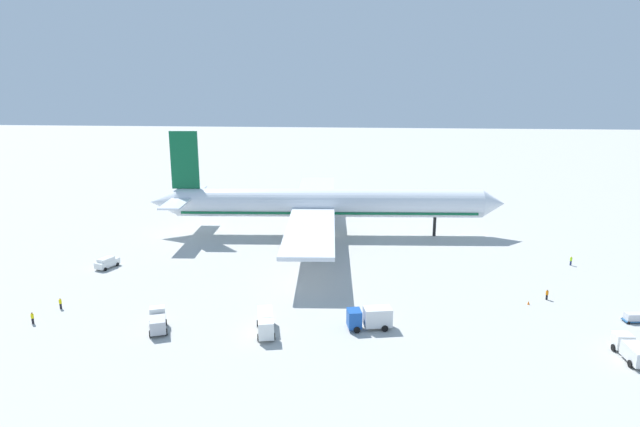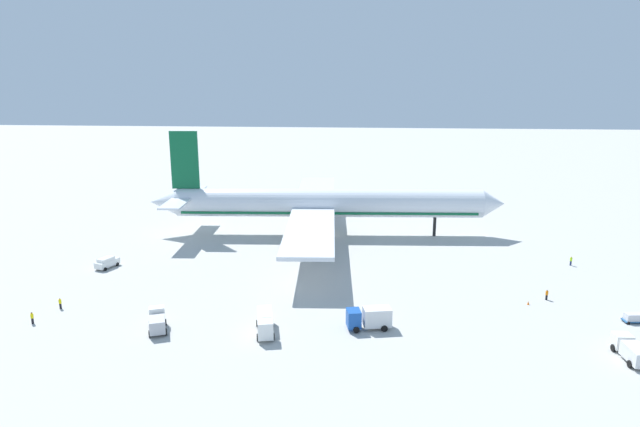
# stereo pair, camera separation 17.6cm
# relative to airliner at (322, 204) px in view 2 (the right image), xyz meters

# --- Properties ---
(ground_plane) EXTENTS (600.00, 600.00, 0.00)m
(ground_plane) POSITION_rel_airliner_xyz_m (1.41, 0.03, -7.09)
(ground_plane) COLOR #B2B2AD
(airliner) EXTENTS (77.63, 72.90, 22.85)m
(airliner) POSITION_rel_airliner_xyz_m (0.00, 0.00, 0.00)
(airliner) COLOR silver
(airliner) RESTS_ON ground
(service_truck_0) EXTENTS (6.35, 3.51, 2.98)m
(service_truck_0) POSITION_rel_airliner_xyz_m (10.57, -45.99, -5.43)
(service_truck_0) COLOR #194CA5
(service_truck_0) RESTS_ON ground
(service_truck_1) EXTENTS (3.68, 5.21, 2.78)m
(service_truck_1) POSITION_rel_airliner_xyz_m (-18.07, -49.31, -5.69)
(service_truck_1) COLOR white
(service_truck_1) RESTS_ON ground
(service_truck_2) EXTENTS (3.42, 6.94, 2.76)m
(service_truck_2) POSITION_rel_airliner_xyz_m (-3.41, -48.57, -5.57)
(service_truck_2) COLOR white
(service_truck_2) RESTS_ON ground
(service_truck_3) EXTENTS (2.68, 6.36, 2.27)m
(service_truck_3) POSITION_rel_airliner_xyz_m (42.22, -51.60, -5.78)
(service_truck_3) COLOR white
(service_truck_3) RESTS_ON ground
(service_van) EXTENTS (3.21, 4.86, 1.97)m
(service_van) POSITION_rel_airliner_xyz_m (-37.15, -25.31, -6.05)
(service_van) COLOR white
(service_van) RESTS_ON ground
(baggage_cart_0) EXTENTS (3.44, 1.80, 1.32)m
(baggage_cart_0) POSITION_rel_airliner_xyz_m (47.53, -40.54, -6.36)
(baggage_cart_0) COLOR #26598C
(baggage_cart_0) RESTS_ON ground
(ground_worker_0) EXTENTS (0.56, 0.56, 1.74)m
(ground_worker_0) POSITION_rel_airliner_xyz_m (47.48, -16.12, -6.20)
(ground_worker_0) COLOR navy
(ground_worker_0) RESTS_ON ground
(ground_worker_1) EXTENTS (0.48, 0.48, 1.65)m
(ground_worker_1) POSITION_rel_airliner_xyz_m (37.92, -33.32, -6.25)
(ground_worker_1) COLOR black
(ground_worker_1) RESTS_ON ground
(ground_worker_2) EXTENTS (0.51, 0.51, 1.74)m
(ground_worker_2) POSITION_rel_airliner_xyz_m (-36.34, -48.86, -6.20)
(ground_worker_2) COLOR black
(ground_worker_2) RESTS_ON ground
(ground_worker_3) EXTENTS (0.52, 0.52, 1.71)m
(ground_worker_3) POSITION_rel_airliner_xyz_m (-35.35, -43.57, -6.21)
(ground_worker_3) COLOR black
(ground_worker_3) RESTS_ON ground
(traffic_cone_0) EXTENTS (0.36, 0.36, 0.55)m
(traffic_cone_0) POSITION_rel_airliner_xyz_m (34.59, -35.50, -6.81)
(traffic_cone_0) COLOR orange
(traffic_cone_0) RESTS_ON ground
(traffic_cone_1) EXTENTS (0.36, 0.36, 0.55)m
(traffic_cone_1) POSITION_rel_airliner_xyz_m (-31.22, 30.87, -6.81)
(traffic_cone_1) COLOR orange
(traffic_cone_1) RESTS_ON ground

